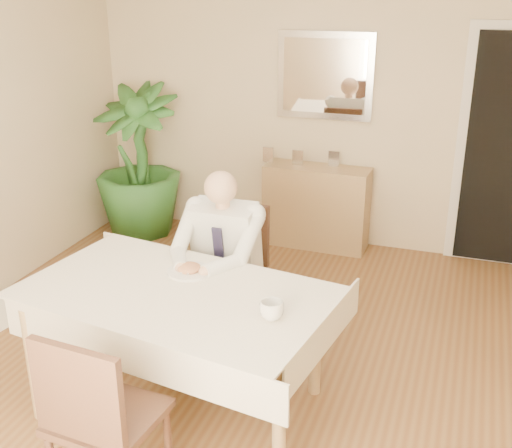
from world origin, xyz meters
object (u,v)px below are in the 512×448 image
(chair_far, at_px, (233,264))
(chair_near, at_px, (97,415))
(seated_man, at_px, (217,259))
(dining_table, at_px, (176,304))
(coffee_mug, at_px, (272,310))
(sideboard, at_px, (316,207))
(potted_palm, at_px, (138,161))

(chair_far, bearing_deg, chair_near, -86.08)
(seated_man, bearing_deg, dining_table, -90.00)
(coffee_mug, height_order, sideboard, coffee_mug)
(chair_far, relative_size, potted_palm, 0.65)
(chair_near, bearing_deg, chair_far, 95.33)
(chair_far, relative_size, seated_man, 0.75)
(chair_far, xyz_separation_m, potted_palm, (-1.54, 1.48, 0.19))
(dining_table, bearing_deg, potted_palm, 131.80)
(chair_far, height_order, coffee_mug, chair_far)
(chair_near, xyz_separation_m, seated_man, (-0.01, 1.44, 0.15))
(chair_near, distance_m, sideboard, 3.45)
(dining_table, distance_m, chair_near, 0.86)
(sideboard, distance_m, potted_palm, 1.75)
(coffee_mug, bearing_deg, sideboard, 99.12)
(chair_near, xyz_separation_m, coffee_mug, (0.59, 0.73, 0.26))
(sideboard, relative_size, potted_palm, 0.66)
(sideboard, bearing_deg, chair_far, -93.85)
(chair_near, relative_size, seated_man, 0.77)
(seated_man, xyz_separation_m, coffee_mug, (0.60, -0.71, 0.11))
(dining_table, relative_size, coffee_mug, 14.91)
(chair_far, relative_size, coffee_mug, 7.50)
(chair_near, height_order, sideboard, chair_near)
(chair_near, relative_size, coffee_mug, 7.70)
(chair_far, distance_m, sideboard, 1.73)
(sideboard, xyz_separation_m, potted_palm, (-1.70, -0.23, 0.34))
(dining_table, xyz_separation_m, chair_near, (0.01, -0.85, -0.12))
(chair_far, xyz_separation_m, sideboard, (0.16, 1.71, -0.15))
(chair_far, height_order, sideboard, chair_far)
(seated_man, height_order, coffee_mug, seated_man)
(dining_table, distance_m, sideboard, 2.62)
(dining_table, height_order, potted_palm, potted_palm)
(dining_table, relative_size, chair_far, 1.99)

